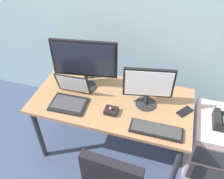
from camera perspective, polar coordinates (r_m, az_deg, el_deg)
ground_plane at (r=2.64m, az=0.00°, el=-13.72°), size 8.00×8.00×0.00m
desk at (r=2.15m, az=0.00°, el=-4.02°), size 1.41×0.71×0.71m
file_cabinet at (r=2.46m, az=23.15°, el=-12.11°), size 0.42×0.53×0.62m
desk_phone at (r=2.20m, az=25.30°, el=-6.92°), size 0.17×0.20×0.09m
monitor_main at (r=2.06m, az=-6.70°, el=6.79°), size 0.57×0.18×0.50m
monitor_side at (r=1.93m, az=8.78°, el=0.87°), size 0.41×0.18×0.38m
keyboard at (r=1.88m, az=10.65°, el=-9.62°), size 0.41×0.14×0.03m
laptop at (r=2.08m, az=-10.11°, el=-1.73°), size 0.32×0.30×0.23m
trackball_mouse at (r=1.97m, az=-0.20°, el=-5.14°), size 0.11×0.09×0.07m
coffee_mug at (r=2.34m, az=-5.42°, el=4.27°), size 0.10×0.09×0.10m
cell_phone at (r=2.08m, az=17.28°, el=-5.13°), size 0.14×0.15×0.01m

